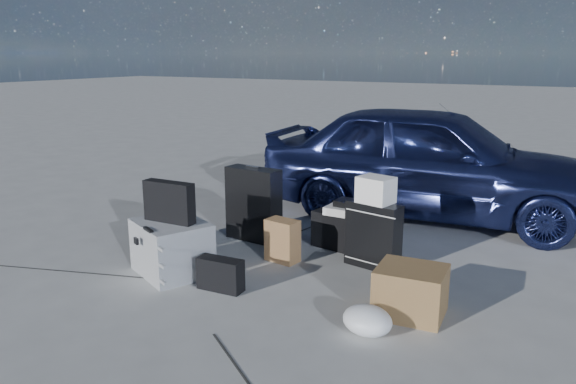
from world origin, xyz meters
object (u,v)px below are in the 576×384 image
at_px(briefcase, 168,233).
at_px(duffel_bag, 350,232).
at_px(car, 431,161).
at_px(suitcase_right, 373,235).
at_px(suitcase_left, 254,204).
at_px(pelican_case, 172,247).
at_px(cardboard_box, 411,291).

xyz_separation_m(briefcase, duffel_bag, (1.43, 0.82, 0.01)).
height_order(car, suitcase_right, car).
bearing_deg(suitcase_left, car, 57.70).
bearing_deg(suitcase_right, duffel_bag, 148.45).
relative_size(pelican_case, cardboard_box, 1.32).
bearing_deg(cardboard_box, car, 103.21).
height_order(briefcase, suitcase_right, suitcase_right).
xyz_separation_m(pelican_case, duffel_bag, (1.02, 1.23, -0.05)).
bearing_deg(car, suitcase_right, 175.78).
xyz_separation_m(car, suitcase_left, (-1.22, -1.62, -0.27)).
height_order(pelican_case, briefcase, pelican_case).
relative_size(briefcase, suitcase_left, 0.56).
bearing_deg(briefcase, duffel_bag, 40.39).
height_order(suitcase_left, duffel_bag, suitcase_left).
distance_m(suitcase_left, suitcase_right, 1.25).
relative_size(suitcase_left, suitcase_right, 1.27).
bearing_deg(pelican_case, suitcase_right, 58.70).
height_order(car, briefcase, car).
relative_size(suitcase_left, duffel_bag, 1.04).
height_order(suitcase_right, cardboard_box, suitcase_right).
bearing_deg(suitcase_right, briefcase, -153.48).
distance_m(suitcase_left, duffel_bag, 0.95).
xyz_separation_m(car, suitcase_right, (0.02, -1.73, -0.34)).
xyz_separation_m(duffel_bag, cardboard_box, (0.89, -1.01, 0.00)).
distance_m(briefcase, suitcase_right, 1.85).
bearing_deg(pelican_case, duffel_bag, 74.81).
distance_m(car, suitcase_left, 2.05).
bearing_deg(briefcase, suitcase_left, 60.33).
bearing_deg(briefcase, suitcase_right, 26.80).
height_order(suitcase_left, suitcase_right, suitcase_left).
relative_size(pelican_case, suitcase_right, 1.08).
height_order(briefcase, duffel_bag, duffel_bag).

